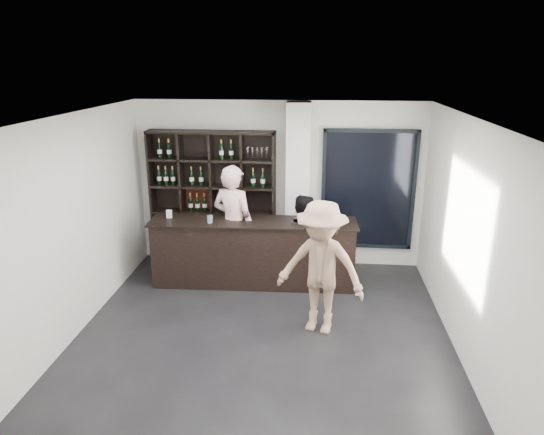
# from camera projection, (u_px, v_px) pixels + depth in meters

# --- Properties ---
(floor) EXTENTS (5.00, 5.50, 0.01)m
(floor) POSITION_uv_depth(u_px,v_px,m) (261.00, 343.00, 6.38)
(floor) COLOR black
(floor) RESTS_ON ground
(wine_shelf) EXTENTS (2.20, 0.35, 2.40)m
(wine_shelf) POSITION_uv_depth(u_px,v_px,m) (213.00, 199.00, 8.53)
(wine_shelf) COLOR black
(wine_shelf) RESTS_ON floor
(structural_column) EXTENTS (0.40, 0.40, 2.90)m
(structural_column) POSITION_uv_depth(u_px,v_px,m) (298.00, 189.00, 8.23)
(structural_column) COLOR silver
(structural_column) RESTS_ON floor
(glass_panel) EXTENTS (1.60, 0.08, 2.10)m
(glass_panel) POSITION_uv_depth(u_px,v_px,m) (368.00, 190.00, 8.35)
(glass_panel) COLOR black
(glass_panel) RESTS_ON floor
(tasting_counter) EXTENTS (3.31, 0.69, 1.09)m
(tasting_counter) POSITION_uv_depth(u_px,v_px,m) (253.00, 253.00, 7.89)
(tasting_counter) COLOR black
(tasting_counter) RESTS_ON floor
(taster_pink) EXTENTS (0.84, 0.70, 1.97)m
(taster_pink) POSITION_uv_depth(u_px,v_px,m) (233.00, 225.00, 7.88)
(taster_pink) COLOR #FFCCCC
(taster_pink) RESTS_ON floor
(taster_black) EXTENTS (0.76, 0.61, 1.52)m
(taster_black) POSITION_uv_depth(u_px,v_px,m) (301.00, 240.00, 7.85)
(taster_black) COLOR black
(taster_black) RESTS_ON floor
(customer) EXTENTS (1.34, 1.00, 1.84)m
(customer) POSITION_uv_depth(u_px,v_px,m) (321.00, 268.00, 6.40)
(customer) COLOR tan
(customer) RESTS_ON floor
(wine_glass) EXTENTS (0.11, 0.11, 0.22)m
(wine_glass) POSITION_uv_depth(u_px,v_px,m) (246.00, 217.00, 7.58)
(wine_glass) COLOR white
(wine_glass) RESTS_ON tasting_counter
(spit_cup) EXTENTS (0.11, 0.11, 0.12)m
(spit_cup) POSITION_uv_depth(u_px,v_px,m) (210.00, 219.00, 7.63)
(spit_cup) COLOR #C7E1F7
(spit_cup) RESTS_ON tasting_counter
(napkin_stack) EXTENTS (0.12, 0.12, 0.02)m
(napkin_stack) POSITION_uv_depth(u_px,v_px,m) (314.00, 221.00, 7.70)
(napkin_stack) COLOR white
(napkin_stack) RESTS_ON tasting_counter
(card_stand) EXTENTS (0.09, 0.06, 0.13)m
(card_stand) POSITION_uv_depth(u_px,v_px,m) (169.00, 214.00, 7.86)
(card_stand) COLOR white
(card_stand) RESTS_ON tasting_counter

